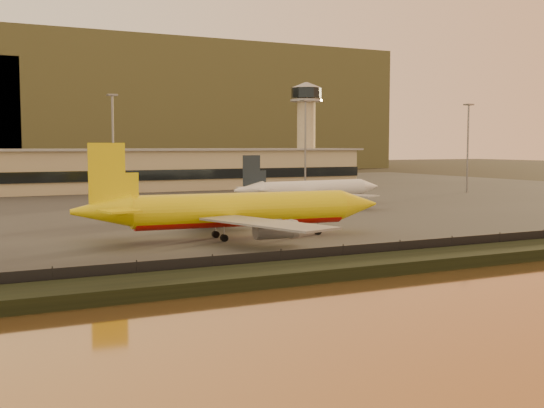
% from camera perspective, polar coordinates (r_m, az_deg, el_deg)
% --- Properties ---
extents(ground, '(900.00, 900.00, 0.00)m').
position_cam_1_polar(ground, '(92.68, 4.78, -3.67)').
color(ground, black).
rests_on(ground, ground).
extents(embankment, '(320.00, 7.00, 1.40)m').
position_cam_1_polar(embankment, '(78.72, 11.24, -4.78)').
color(embankment, black).
rests_on(embankment, ground).
extents(tarmac, '(320.00, 220.00, 0.20)m').
position_cam_1_polar(tarmac, '(180.25, -11.08, 0.47)').
color(tarmac, '#2D2D2D').
rests_on(tarmac, ground).
extents(perimeter_fence, '(300.00, 0.05, 2.20)m').
position_cam_1_polar(perimeter_fence, '(81.78, 9.53, -3.96)').
color(perimeter_fence, black).
rests_on(perimeter_fence, tarmac).
extents(terminal_building, '(202.00, 25.00, 12.60)m').
position_cam_1_polar(terminal_building, '(206.66, -17.26, 2.61)').
color(terminal_building, tan).
rests_on(terminal_building, tarmac).
extents(control_tower, '(11.20, 11.20, 35.50)m').
position_cam_1_polar(control_tower, '(240.20, 2.88, 6.80)').
color(control_tower, tan).
rests_on(control_tower, tarmac).
extents(apron_light_masts, '(152.20, 12.20, 25.40)m').
position_cam_1_polar(apron_light_masts, '(165.60, -4.28, 5.57)').
color(apron_light_masts, slate).
rests_on(apron_light_masts, tarmac).
extents(dhl_cargo_jet, '(46.82, 45.68, 13.98)m').
position_cam_1_polar(dhl_cargo_jet, '(99.41, -3.02, -0.54)').
color(dhl_cargo_jet, yellow).
rests_on(dhl_cargo_jet, tarmac).
extents(white_narrowbody_jet, '(40.07, 38.93, 11.51)m').
position_cam_1_polar(white_narrowbody_jet, '(156.83, 3.26, 1.20)').
color(white_narrowbody_jet, white).
rests_on(white_narrowbody_jet, tarmac).
extents(gse_vehicle_yellow, '(4.21, 1.98, 1.87)m').
position_cam_1_polar(gse_vehicle_yellow, '(119.67, -2.08, -1.16)').
color(gse_vehicle_yellow, yellow).
rests_on(gse_vehicle_yellow, tarmac).
extents(gse_vehicle_white, '(4.43, 2.52, 1.88)m').
position_cam_1_polar(gse_vehicle_white, '(122.53, -8.22, -1.06)').
color(gse_vehicle_white, white).
rests_on(gse_vehicle_white, tarmac).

